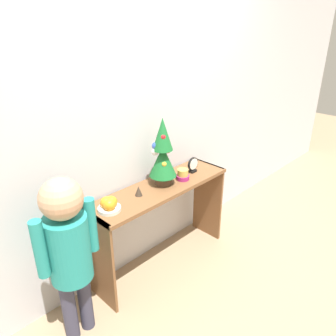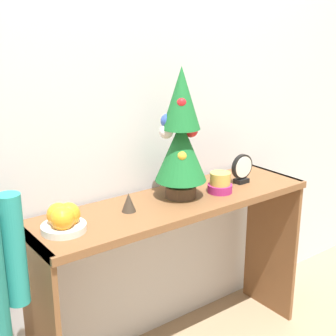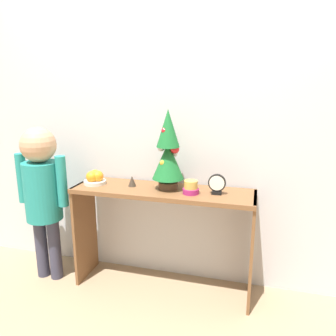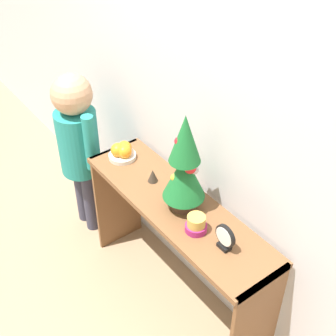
{
  "view_description": "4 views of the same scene",
  "coord_description": "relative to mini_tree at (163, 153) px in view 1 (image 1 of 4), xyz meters",
  "views": [
    {
      "loc": [
        -1.58,
        -1.44,
        1.91
      ],
      "look_at": [
        0.08,
        0.18,
        0.87
      ],
      "focal_mm": 35.0,
      "sensor_mm": 36.0,
      "label": 1
    },
    {
      "loc": [
        -1.1,
        -1.24,
        1.43
      ],
      "look_at": [
        -0.02,
        0.21,
        0.87
      ],
      "focal_mm": 50.0,
      "sensor_mm": 36.0,
      "label": 2
    },
    {
      "loc": [
        0.6,
        -1.85,
        1.41
      ],
      "look_at": [
        0.03,
        0.2,
        0.88
      ],
      "focal_mm": 35.0,
      "sensor_mm": 36.0,
      "label": 3
    },
    {
      "loc": [
        1.38,
        -0.92,
        2.33
      ],
      "look_at": [
        -0.08,
        0.18,
        0.92
      ],
      "focal_mm": 50.0,
      "sensor_mm": 36.0,
      "label": 4
    }
  ],
  "objects": [
    {
      "name": "desk_clock",
      "position": [
        0.33,
        -0.03,
        -0.19
      ],
      "size": [
        0.11,
        0.04,
        0.13
      ],
      "color": "black",
      "rests_on": "console_table"
    },
    {
      "name": "back_wall",
      "position": [
        -0.03,
        0.2,
        0.25
      ],
      "size": [
        7.0,
        0.05,
        2.5
      ],
      "primitive_type": "cube",
      "color": "silver",
      "rests_on": "ground_plane"
    },
    {
      "name": "console_table",
      "position": [
        -0.03,
        -0.02,
        -0.43
      ],
      "size": [
        1.23,
        0.35,
        0.74
      ],
      "color": "brown",
      "rests_on": "ground_plane"
    },
    {
      "name": "singing_bowl",
      "position": [
        0.17,
        -0.06,
        -0.22
      ],
      "size": [
        0.11,
        0.11,
        0.09
      ],
      "color": "#9E2366",
      "rests_on": "console_table"
    },
    {
      "name": "ground_plane",
      "position": [
        -0.03,
        -0.19,
        -1.0
      ],
      "size": [
        12.0,
        12.0,
        0.0
      ],
      "primitive_type": "plane",
      "color": "#997F60"
    },
    {
      "name": "figurine",
      "position": [
        -0.26,
        -0.01,
        -0.22
      ],
      "size": [
        0.06,
        0.06,
        0.07
      ],
      "color": "#382D23",
      "rests_on": "console_table"
    },
    {
      "name": "fruit_bowl",
      "position": [
        -0.53,
        -0.02,
        -0.22
      ],
      "size": [
        0.16,
        0.16,
        0.1
      ],
      "color": "silver",
      "rests_on": "console_table"
    },
    {
      "name": "child_figure",
      "position": [
        -0.9,
        -0.12,
        -0.28
      ],
      "size": [
        0.4,
        0.26,
        1.14
      ],
      "color": "#38384C",
      "rests_on": "ground_plane"
    },
    {
      "name": "mini_tree",
      "position": [
        0.0,
        0.0,
        0.0
      ],
      "size": [
        0.21,
        0.21,
        0.53
      ],
      "color": "#4C3828",
      "rests_on": "console_table"
    }
  ]
}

